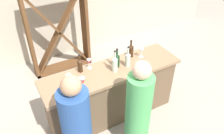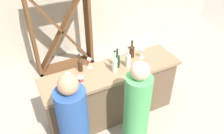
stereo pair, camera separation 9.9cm
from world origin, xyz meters
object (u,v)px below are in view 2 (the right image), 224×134
object	(u,v)px
wine_bottle_second_right_clear_pale	(128,59)
person_left_guest	(136,112)
wine_rack	(61,30)
wine_bottle_leftmost_amber_brown	(80,64)
wine_bottle_second_left_clear_pale	(115,64)
wine_glass_far_left	(89,61)
wine_glass_near_right	(142,52)
wine_bottle_rightmost_amber_brown	(132,51)
wine_bottle_center_dark_green	(117,60)
wine_glass_near_center	(68,77)
person_center_guest	(74,128)
wine_glass_near_left	(81,80)

from	to	relation	value
wine_bottle_second_right_clear_pale	person_left_guest	xyz separation A→B (m)	(-0.22, -0.63, -0.37)
wine_rack	wine_bottle_leftmost_amber_brown	size ratio (longest dim) A/B	6.08
wine_rack	person_left_guest	size ratio (longest dim) A/B	1.17
wine_bottle_second_left_clear_pale	wine_glass_far_left	xyz separation A→B (m)	(-0.28, 0.24, -0.02)
wine_rack	wine_glass_near_right	size ratio (longest dim) A/B	11.77
wine_bottle_leftmost_amber_brown	wine_bottle_rightmost_amber_brown	world-z (taller)	wine_bottle_rightmost_amber_brown
wine_rack	wine_bottle_rightmost_amber_brown	xyz separation A→B (m)	(0.68, -1.48, 0.18)
wine_rack	wine_bottle_rightmost_amber_brown	bearing A→B (deg)	-65.23
wine_bottle_center_dark_green	wine_glass_near_right	bearing A→B (deg)	4.72
wine_bottle_rightmost_amber_brown	wine_glass_near_right	distance (m)	0.16
wine_bottle_second_right_clear_pale	wine_bottle_rightmost_amber_brown	distance (m)	0.27
wine_glass_near_center	person_center_guest	distance (m)	0.67
wine_bottle_leftmost_amber_brown	wine_glass_near_left	world-z (taller)	wine_bottle_leftmost_amber_brown
wine_rack	wine_glass_far_left	bearing A→B (deg)	-90.16
wine_bottle_center_dark_green	wine_bottle_second_right_clear_pale	size ratio (longest dim) A/B	0.92
wine_glass_near_center	person_left_guest	size ratio (longest dim) A/B	0.10
wine_bottle_second_left_clear_pale	wine_bottle_center_dark_green	bearing A→B (deg)	45.49
wine_bottle_rightmost_amber_brown	wine_bottle_second_right_clear_pale	bearing A→B (deg)	-131.86
wine_rack	wine_glass_near_left	xyz separation A→B (m)	(-0.26, -1.79, 0.18)
wine_glass_near_left	wine_glass_near_center	xyz separation A→B (m)	(-0.12, 0.16, -0.01)
wine_glass_near_left	person_center_guest	bearing A→B (deg)	-122.97
wine_bottle_second_right_clear_pale	wine_glass_far_left	distance (m)	0.55
wine_rack	wine_glass_near_center	size ratio (longest dim) A/B	11.69
person_left_guest	person_center_guest	size ratio (longest dim) A/B	0.99
person_center_guest	wine_bottle_leftmost_amber_brown	bearing A→B (deg)	-19.72
wine_glass_near_center	wine_glass_near_right	xyz separation A→B (m)	(1.19, 0.06, 0.01)
wine_bottle_second_left_clear_pale	person_center_guest	bearing A→B (deg)	-147.83
wine_glass_far_left	wine_bottle_leftmost_amber_brown	bearing A→B (deg)	-176.06
wine_rack	person_left_guest	xyz separation A→B (m)	(0.28, -2.31, -0.17)
wine_bottle_second_left_clear_pale	wine_bottle_rightmost_amber_brown	world-z (taller)	wine_bottle_second_left_clear_pale
wine_bottle_second_left_clear_pale	wine_glass_near_center	size ratio (longest dim) A/B	2.34
wine_glass_near_center	wine_glass_far_left	world-z (taller)	wine_glass_far_left
wine_bottle_second_left_clear_pale	wine_bottle_center_dark_green	size ratio (longest dim) A/B	1.13
wine_bottle_leftmost_amber_brown	wine_bottle_rightmost_amber_brown	size ratio (longest dim) A/B	0.99
wine_glass_near_left	person_center_guest	distance (m)	0.59
wine_bottle_rightmost_amber_brown	wine_glass_far_left	world-z (taller)	wine_bottle_rightmost_amber_brown
wine_glass_near_right	person_center_guest	size ratio (longest dim) A/B	0.10
wine_rack	wine_bottle_center_dark_green	bearing A→B (deg)	-77.46
wine_bottle_leftmost_amber_brown	person_left_guest	distance (m)	1.01
wine_rack	wine_bottle_center_dark_green	distance (m)	1.66
wine_rack	wine_glass_near_left	world-z (taller)	wine_rack
wine_bottle_center_dark_green	wine_glass_near_right	size ratio (longest dim) A/B	2.09
wine_bottle_rightmost_amber_brown	wine_glass_far_left	xyz separation A→B (m)	(-0.69, 0.02, 0.00)
wine_bottle_center_dark_green	wine_bottle_second_right_clear_pale	bearing A→B (deg)	-25.91
wine_bottle_second_left_clear_pale	wine_glass_far_left	distance (m)	0.37
wine_glass_far_left	wine_glass_near_center	bearing A→B (deg)	-153.77
person_center_guest	wine_glass_near_center	bearing A→B (deg)	-7.20
wine_glass_near_right	person_left_guest	distance (m)	0.97
wine_bottle_center_dark_green	wine_bottle_rightmost_amber_brown	bearing A→B (deg)	22.90
wine_bottle_second_left_clear_pale	wine_bottle_second_right_clear_pale	xyz separation A→B (m)	(0.22, 0.02, -0.01)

